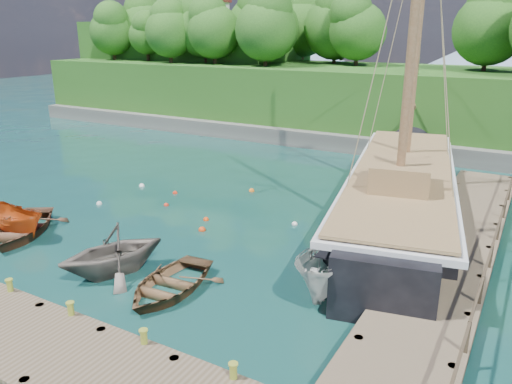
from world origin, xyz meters
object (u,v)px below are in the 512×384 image
at_px(cabin_boat_white, 337,288).
at_px(schooner, 400,197).
at_px(rowboat_1, 114,273).
at_px(rowboat_2, 170,291).
at_px(motorboat_orange, 17,234).
at_px(rowboat_0, 21,235).

xyz_separation_m(cabin_boat_white, schooner, (0.10, 8.38, 1.10)).
relative_size(rowboat_1, schooner, 0.15).
relative_size(rowboat_1, cabin_boat_white, 0.77).
height_order(cabin_boat_white, schooner, schooner).
xyz_separation_m(rowboat_2, cabin_boat_white, (5.22, 3.29, 0.00)).
xyz_separation_m(rowboat_1, motorboat_orange, (-6.79, 0.60, 0.00)).
height_order(rowboat_0, motorboat_orange, motorboat_orange).
distance_m(rowboat_0, motorboat_orange, 0.21).
distance_m(rowboat_0, schooner, 18.38).
height_order(rowboat_0, cabin_boat_white, cabin_boat_white).
xyz_separation_m(rowboat_0, rowboat_2, (9.38, -0.68, 0.00)).
bearing_deg(motorboat_orange, schooner, -47.54).
bearing_deg(rowboat_1, schooner, 79.14).
relative_size(cabin_boat_white, schooner, 0.20).
bearing_deg(cabin_boat_white, motorboat_orange, -168.82).
xyz_separation_m(rowboat_1, schooner, (8.11, 11.62, 1.10)).
bearing_deg(cabin_boat_white, rowboat_0, -168.80).
bearing_deg(cabin_boat_white, schooner, 90.40).
xyz_separation_m(motorboat_orange, cabin_boat_white, (14.81, 2.65, 0.00)).
bearing_deg(rowboat_0, rowboat_2, -35.56).
distance_m(motorboat_orange, cabin_boat_white, 15.04).
xyz_separation_m(rowboat_0, cabin_boat_white, (14.60, 2.61, 0.00)).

